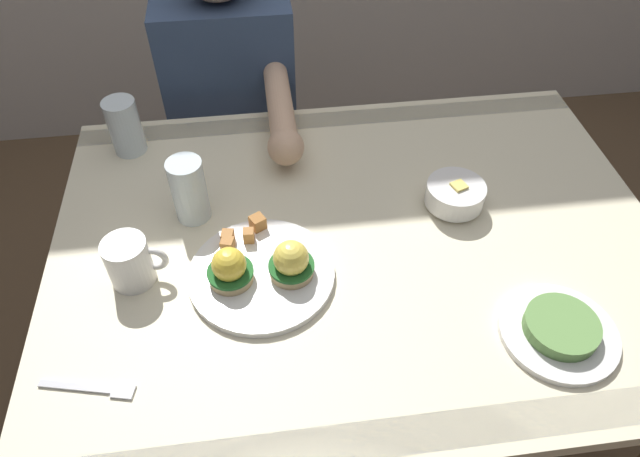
{
  "coord_description": "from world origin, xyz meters",
  "views": [
    {
      "loc": [
        -0.17,
        -0.74,
        1.57
      ],
      "look_at": [
        -0.08,
        0.0,
        0.78
      ],
      "focal_mm": 32.01,
      "sensor_mm": 36.0,
      "label": 1
    }
  ],
  "objects_px": {
    "fruit_bowl": "(455,195)",
    "coffee_mug": "(130,261)",
    "water_glass_near": "(190,194)",
    "water_glass_far": "(126,130)",
    "side_plate": "(560,330)",
    "diner_person": "(234,110)",
    "dining_table": "(357,273)",
    "fork": "(93,389)",
    "eggs_benedict_plate": "(261,269)"
  },
  "relations": [
    {
      "from": "eggs_benedict_plate",
      "to": "water_glass_near",
      "type": "distance_m",
      "value": 0.22
    },
    {
      "from": "dining_table",
      "to": "coffee_mug",
      "type": "bearing_deg",
      "value": -174.01
    },
    {
      "from": "fruit_bowl",
      "to": "eggs_benedict_plate",
      "type": "bearing_deg",
      "value": -161.03
    },
    {
      "from": "dining_table",
      "to": "diner_person",
      "type": "distance_m",
      "value": 0.65
    },
    {
      "from": "diner_person",
      "to": "coffee_mug",
      "type": "bearing_deg",
      "value": -106.23
    },
    {
      "from": "dining_table",
      "to": "water_glass_near",
      "type": "distance_m",
      "value": 0.38
    },
    {
      "from": "fruit_bowl",
      "to": "diner_person",
      "type": "height_order",
      "value": "diner_person"
    },
    {
      "from": "fruit_bowl",
      "to": "fork",
      "type": "height_order",
      "value": "fruit_bowl"
    },
    {
      "from": "diner_person",
      "to": "fork",
      "type": "bearing_deg",
      "value": -105.2
    },
    {
      "from": "water_glass_near",
      "to": "water_glass_far",
      "type": "xyz_separation_m",
      "value": [
        -0.15,
        0.23,
        -0.0
      ]
    },
    {
      "from": "fork",
      "to": "water_glass_far",
      "type": "height_order",
      "value": "water_glass_far"
    },
    {
      "from": "eggs_benedict_plate",
      "to": "side_plate",
      "type": "xyz_separation_m",
      "value": [
        0.49,
        -0.19,
        -0.01
      ]
    },
    {
      "from": "water_glass_far",
      "to": "water_glass_near",
      "type": "bearing_deg",
      "value": -57.6
    },
    {
      "from": "dining_table",
      "to": "side_plate",
      "type": "distance_m",
      "value": 0.41
    },
    {
      "from": "dining_table",
      "to": "side_plate",
      "type": "height_order",
      "value": "side_plate"
    },
    {
      "from": "eggs_benedict_plate",
      "to": "side_plate",
      "type": "distance_m",
      "value": 0.53
    },
    {
      "from": "fork",
      "to": "water_glass_near",
      "type": "height_order",
      "value": "water_glass_near"
    },
    {
      "from": "coffee_mug",
      "to": "water_glass_far",
      "type": "xyz_separation_m",
      "value": [
        -0.05,
        0.39,
        0.01
      ]
    },
    {
      "from": "eggs_benedict_plate",
      "to": "water_glass_far",
      "type": "height_order",
      "value": "water_glass_far"
    },
    {
      "from": "water_glass_near",
      "to": "side_plate",
      "type": "bearing_deg",
      "value": -30.89
    },
    {
      "from": "fruit_bowl",
      "to": "side_plate",
      "type": "bearing_deg",
      "value": -75.27
    },
    {
      "from": "fruit_bowl",
      "to": "diner_person",
      "type": "distance_m",
      "value": 0.71
    },
    {
      "from": "coffee_mug",
      "to": "diner_person",
      "type": "xyz_separation_m",
      "value": [
        0.19,
        0.65,
        -0.14
      ]
    },
    {
      "from": "eggs_benedict_plate",
      "to": "fork",
      "type": "bearing_deg",
      "value": -145.39
    },
    {
      "from": "dining_table",
      "to": "coffee_mug",
      "type": "xyz_separation_m",
      "value": [
        -0.43,
        -0.04,
        0.16
      ]
    },
    {
      "from": "eggs_benedict_plate",
      "to": "coffee_mug",
      "type": "height_order",
      "value": "coffee_mug"
    },
    {
      "from": "dining_table",
      "to": "fork",
      "type": "relative_size",
      "value": 7.74
    },
    {
      "from": "coffee_mug",
      "to": "water_glass_near",
      "type": "distance_m",
      "value": 0.19
    },
    {
      "from": "diner_person",
      "to": "side_plate",
      "type": "bearing_deg",
      "value": -58.21
    },
    {
      "from": "fruit_bowl",
      "to": "coffee_mug",
      "type": "xyz_separation_m",
      "value": [
        -0.64,
        -0.11,
        0.02
      ]
    },
    {
      "from": "dining_table",
      "to": "water_glass_far",
      "type": "bearing_deg",
      "value": 143.99
    },
    {
      "from": "fruit_bowl",
      "to": "water_glass_near",
      "type": "distance_m",
      "value": 0.53
    },
    {
      "from": "water_glass_near",
      "to": "side_plate",
      "type": "distance_m",
      "value": 0.72
    },
    {
      "from": "dining_table",
      "to": "fruit_bowl",
      "type": "height_order",
      "value": "fruit_bowl"
    },
    {
      "from": "water_glass_near",
      "to": "diner_person",
      "type": "relative_size",
      "value": 0.12
    },
    {
      "from": "side_plate",
      "to": "diner_person",
      "type": "bearing_deg",
      "value": 121.79
    },
    {
      "from": "fork",
      "to": "side_plate",
      "type": "bearing_deg",
      "value": 0.19
    },
    {
      "from": "coffee_mug",
      "to": "water_glass_near",
      "type": "relative_size",
      "value": 0.81
    },
    {
      "from": "coffee_mug",
      "to": "water_glass_far",
      "type": "relative_size",
      "value": 0.86
    },
    {
      "from": "eggs_benedict_plate",
      "to": "water_glass_far",
      "type": "relative_size",
      "value": 2.09
    },
    {
      "from": "fruit_bowl",
      "to": "water_glass_far",
      "type": "relative_size",
      "value": 0.93
    },
    {
      "from": "eggs_benedict_plate",
      "to": "coffee_mug",
      "type": "relative_size",
      "value": 2.42
    },
    {
      "from": "fruit_bowl",
      "to": "fork",
      "type": "xyz_separation_m",
      "value": [
        -0.68,
        -0.33,
        -0.03
      ]
    },
    {
      "from": "water_glass_near",
      "to": "fork",
      "type": "bearing_deg",
      "value": -111.98
    },
    {
      "from": "side_plate",
      "to": "diner_person",
      "type": "distance_m",
      "value": 1.02
    },
    {
      "from": "eggs_benedict_plate",
      "to": "fork",
      "type": "relative_size",
      "value": 1.74
    },
    {
      "from": "fruit_bowl",
      "to": "side_plate",
      "type": "xyz_separation_m",
      "value": [
        0.09,
        -0.33,
        -0.02
      ]
    },
    {
      "from": "eggs_benedict_plate",
      "to": "fruit_bowl",
      "type": "relative_size",
      "value": 2.25
    },
    {
      "from": "eggs_benedict_plate",
      "to": "water_glass_near",
      "type": "height_order",
      "value": "water_glass_near"
    },
    {
      "from": "dining_table",
      "to": "water_glass_near",
      "type": "bearing_deg",
      "value": 161.38
    }
  ]
}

